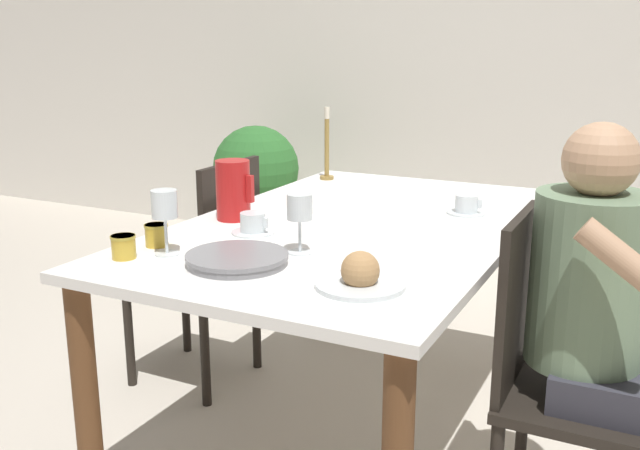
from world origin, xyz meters
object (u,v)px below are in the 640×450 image
(chair_opposite, at_px, (207,269))
(teacup_near_person, at_px, (253,225))
(bread_plate, at_px, (360,276))
(person_seated, at_px, (600,307))
(wine_glass_water, at_px, (164,207))
(candlestick_tall, at_px, (327,152))
(potted_plant, at_px, (256,172))
(chair_person_side, at_px, (557,375))
(teacup_across, at_px, (467,206))
(jam_jar_red, at_px, (123,246))
(red_pitcher, at_px, (233,190))
(serving_tray, at_px, (237,259))
(jam_jar_amber, at_px, (156,234))
(wine_glass_juice, at_px, (300,211))

(chair_opposite, distance_m, teacup_near_person, 0.70)
(bread_plate, bearing_deg, teacup_near_person, 148.03)
(chair_opposite, relative_size, teacup_near_person, 6.85)
(person_seated, bearing_deg, wine_glass_water, -71.45)
(chair_opposite, xyz_separation_m, candlestick_tall, (0.28, 0.51, 0.42))
(potted_plant, bearing_deg, candlestick_tall, -46.03)
(chair_person_side, relative_size, teacup_across, 6.85)
(jam_jar_red, bearing_deg, chair_person_side, 21.69)
(red_pitcher, relative_size, jam_jar_red, 2.90)
(serving_tray, distance_m, jam_jar_amber, 0.31)
(chair_opposite, xyz_separation_m, bread_plate, (0.97, -0.71, 0.33))
(chair_person_side, relative_size, jam_jar_amber, 13.36)
(chair_opposite, relative_size, potted_plant, 1.07)
(red_pitcher, xyz_separation_m, teacup_across, (0.68, 0.42, -0.07))
(chair_person_side, xyz_separation_m, bread_plate, (-0.43, -0.37, 0.33))
(teacup_across, bearing_deg, wine_glass_juice, -113.19)
(serving_tray, bearing_deg, jam_jar_amber, 171.73)
(wine_glass_juice, xyz_separation_m, bread_plate, (0.26, -0.19, -0.10))
(candlestick_tall, bearing_deg, bread_plate, -60.58)
(person_seated, height_order, serving_tray, person_seated)
(wine_glass_water, height_order, jam_jar_red, wine_glass_water)
(jam_jar_amber, xyz_separation_m, jam_jar_red, (-0.00, -0.14, 0.00))
(person_seated, height_order, red_pitcher, person_seated)
(red_pitcher, relative_size, jam_jar_amber, 2.90)
(serving_tray, bearing_deg, wine_glass_water, -176.82)
(wine_glass_water, height_order, wine_glass_juice, wine_glass_water)
(wine_glass_water, bearing_deg, chair_opposite, 118.27)
(chair_opposite, height_order, jam_jar_amber, chair_opposite)
(wine_glass_juice, distance_m, jam_jar_amber, 0.43)
(chair_opposite, distance_m, teacup_across, 1.06)
(serving_tray, bearing_deg, chair_person_side, 23.54)
(teacup_across, xyz_separation_m, potted_plant, (-1.72, 1.40, -0.25))
(jam_jar_amber, xyz_separation_m, potted_plant, (-1.02, 2.20, -0.26))
(bread_plate, height_order, jam_jar_amber, bread_plate)
(teacup_near_person, relative_size, teacup_across, 1.00)
(chair_person_side, bearing_deg, jam_jar_amber, -74.69)
(potted_plant, bearing_deg, chair_person_side, -41.81)
(teacup_across, bearing_deg, chair_person_side, -50.97)
(red_pitcher, distance_m, serving_tray, 0.51)
(bread_plate, distance_m, jam_jar_amber, 0.67)
(chair_person_side, distance_m, person_seated, 0.23)
(person_seated, relative_size, jam_jar_red, 17.01)
(serving_tray, relative_size, potted_plant, 0.32)
(red_pitcher, bearing_deg, person_seated, -2.86)
(wine_glass_juice, height_order, candlestick_tall, candlestick_tall)
(chair_person_side, bearing_deg, wine_glass_juice, -75.46)
(chair_opposite, height_order, teacup_across, chair_opposite)
(wine_glass_water, xyz_separation_m, teacup_near_person, (0.09, 0.30, -0.11))
(red_pitcher, bearing_deg, teacup_near_person, -39.52)
(red_pitcher, bearing_deg, candlestick_tall, 92.69)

